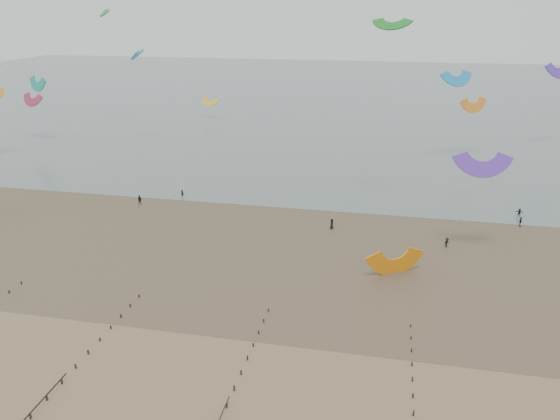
{
  "coord_description": "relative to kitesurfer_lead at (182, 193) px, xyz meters",
  "views": [
    {
      "loc": [
        17.95,
        -47.81,
        37.27
      ],
      "look_at": [
        2.22,
        28.0,
        8.0
      ],
      "focal_mm": 35.0,
      "sensor_mm": 36.0,
      "label": 1
    }
  ],
  "objects": [
    {
      "name": "ground",
      "position": [
        23.39,
        -52.16,
        -0.78
      ],
      "size": [
        500.0,
        500.0,
        0.0
      ],
      "primitive_type": "plane",
      "color": "brown",
      "rests_on": "ground"
    },
    {
      "name": "kitesurfers",
      "position": [
        39.37,
        -4.62,
        0.1
      ],
      "size": [
        130.74,
        21.89,
        1.89
      ],
      "color": "black",
      "rests_on": "ground"
    },
    {
      "name": "kitesurfer_lead",
      "position": [
        0.0,
        0.0,
        0.0
      ],
      "size": [
        0.6,
        0.42,
        1.55
      ],
      "primitive_type": "imported",
      "rotation": [
        0.0,
        0.0,
        3.23
      ],
      "color": "black",
      "rests_on": "ground"
    },
    {
      "name": "grounded_kite",
      "position": [
        43.22,
        -25.85,
        -0.78
      ],
      "size": [
        9.59,
        8.89,
        4.22
      ],
      "primitive_type": null,
      "rotation": [
        1.54,
        0.0,
        0.49
      ],
      "color": "orange",
      "rests_on": "ground"
    },
    {
      "name": "kites_airborne",
      "position": [
        19.58,
        37.15,
        20.53
      ],
      "size": [
        254.53,
        116.05,
        43.33
      ],
      "color": "red",
      "rests_on": "ground"
    },
    {
      "name": "sea_and_shore",
      "position": [
        19.31,
        -17.76,
        -0.77
      ],
      "size": [
        500.0,
        665.0,
        0.03
      ],
      "color": "#475654",
      "rests_on": "ground"
    }
  ]
}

